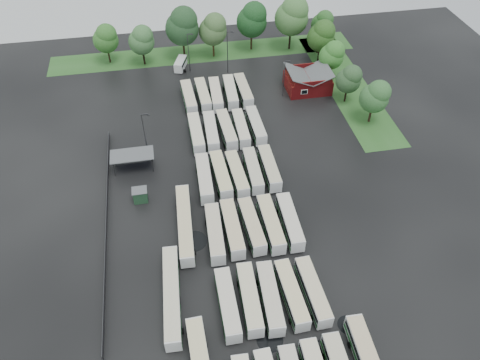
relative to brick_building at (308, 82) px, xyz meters
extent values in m
plane|color=black|center=(-24.00, -42.77, -1.87)|extent=(160.00, 160.00, 0.00)
cube|color=maroon|center=(0.00, 0.03, -0.17)|extent=(10.00, 8.00, 3.40)
cube|color=#4C4F51|center=(-2.50, 0.03, 2.43)|extent=(5.07, 8.60, 2.19)
cube|color=#4C4F51|center=(2.50, 0.03, 2.43)|extent=(5.07, 8.60, 2.19)
cube|color=maroon|center=(0.00, -3.97, 2.03)|extent=(9.00, 0.20, 1.20)
cube|color=silver|center=(-2.00, -4.02, 0.13)|extent=(1.60, 0.12, 1.20)
cylinder|color=#2D2D30|center=(-44.80, -22.77, -0.17)|extent=(0.16, 0.16, 3.40)
cylinder|color=#2D2D30|center=(-37.60, -22.77, -0.17)|extent=(0.16, 0.16, 3.40)
cylinder|color=#2D2D30|center=(-44.80, -19.57, -0.17)|extent=(0.16, 0.16, 3.40)
cylinder|color=#2D2D30|center=(-37.60, -19.57, -0.17)|extent=(0.16, 0.16, 3.40)
cube|color=#4C4F51|center=(-41.20, -21.17, 1.63)|extent=(8.20, 4.20, 0.15)
cube|color=navy|center=(-41.20, -19.27, -0.27)|extent=(7.60, 0.08, 2.60)
cube|color=#1A3D23|center=(-40.20, -30.17, -0.62)|extent=(2.50, 2.00, 2.50)
cube|color=#4C4F51|center=(-40.20, -30.17, 0.69)|extent=(2.70, 2.20, 0.12)
cube|color=#285820|center=(-22.00, 22.03, -1.86)|extent=(80.00, 10.00, 0.01)
cube|color=#285820|center=(10.00, 0.03, -1.86)|extent=(10.00, 50.00, 0.01)
cube|color=#2D2D30|center=(-46.20, -34.77, -1.27)|extent=(0.10, 50.00, 1.20)
cylinder|color=black|center=(-15.64, -64.86, -1.45)|extent=(2.38, 0.89, 0.89)
cube|color=silver|center=(-28.35, -55.28, -0.17)|extent=(2.34, 11.17, 2.56)
cube|color=black|center=(-28.35, -55.28, 0.34)|extent=(2.39, 10.73, 0.82)
cube|color=#07520F|center=(-28.35, -55.28, -0.73)|extent=(2.38, 10.95, 0.56)
cube|color=beige|center=(-28.35, -55.28, 1.16)|extent=(2.24, 10.84, 0.11)
cylinder|color=black|center=(-28.35, -58.85, -1.45)|extent=(2.37, 0.89, 0.89)
cylinder|color=black|center=(-28.35, -51.70, -1.45)|extent=(2.37, 0.89, 0.89)
cube|color=silver|center=(-25.05, -54.99, -0.15)|extent=(2.74, 11.34, 2.58)
cube|color=black|center=(-25.05, -54.99, 0.36)|extent=(2.78, 10.89, 0.83)
cube|color=#0A4A13|center=(-25.05, -54.99, -0.72)|extent=(2.77, 11.12, 0.57)
cube|color=beige|center=(-25.05, -54.99, 1.19)|extent=(2.63, 11.00, 0.11)
cylinder|color=black|center=(-25.05, -58.59, -1.44)|extent=(2.39, 0.90, 0.90)
cylinder|color=black|center=(-25.05, -51.38, -1.44)|extent=(2.39, 0.90, 0.90)
cube|color=silver|center=(-22.09, -55.36, -0.14)|extent=(2.90, 11.43, 2.60)
cube|color=black|center=(-22.09, -55.36, 0.38)|extent=(2.93, 10.98, 0.83)
cube|color=#023F09|center=(-22.09, -55.36, -0.71)|extent=(2.93, 11.21, 0.57)
cube|color=beige|center=(-22.09, -55.36, 1.20)|extent=(2.79, 11.09, 0.11)
cylinder|color=black|center=(-22.09, -58.98, -1.44)|extent=(2.41, 0.91, 0.91)
cylinder|color=black|center=(-22.09, -51.73, -1.44)|extent=(2.41, 0.91, 0.91)
cube|color=silver|center=(-18.85, -55.34, -0.18)|extent=(2.76, 11.15, 2.54)
cube|color=black|center=(-18.85, -55.34, 0.32)|extent=(2.79, 10.71, 0.81)
cube|color=#094212|center=(-18.85, -55.34, -0.74)|extent=(2.79, 10.94, 0.56)
cube|color=beige|center=(-18.85, -55.34, 1.13)|extent=(2.65, 10.82, 0.11)
cylinder|color=black|center=(-18.85, -58.89, -1.45)|extent=(2.35, 0.89, 0.89)
cylinder|color=black|center=(-18.85, -51.80, -1.45)|extent=(2.35, 0.89, 0.89)
cube|color=silver|center=(-15.59, -55.42, -0.19)|extent=(2.68, 11.11, 2.53)
cube|color=black|center=(-15.59, -55.42, 0.32)|extent=(2.72, 10.67, 0.81)
cube|color=#0C4416|center=(-15.59, -55.42, -0.74)|extent=(2.72, 10.89, 0.56)
cube|color=beige|center=(-15.59, -55.42, 1.12)|extent=(2.57, 10.77, 0.11)
cylinder|color=black|center=(-15.59, -58.95, -1.45)|extent=(2.35, 0.88, 0.88)
cylinder|color=black|center=(-15.59, -51.89, -1.45)|extent=(2.35, 0.88, 0.88)
cube|color=silver|center=(-28.27, -41.78, -0.13)|extent=(2.85, 11.47, 2.61)
cube|color=black|center=(-28.27, -41.78, 0.39)|extent=(2.89, 11.02, 0.83)
cube|color=#104816|center=(-28.27, -41.78, -0.71)|extent=(2.89, 11.25, 0.57)
cube|color=beige|center=(-28.27, -41.78, 1.22)|extent=(2.74, 11.13, 0.11)
cylinder|color=black|center=(-28.27, -45.42, -1.44)|extent=(2.42, 0.91, 0.91)
cylinder|color=black|center=(-28.27, -38.14, -1.44)|extent=(2.42, 0.91, 0.91)
cube|color=silver|center=(-25.27, -41.31, -0.13)|extent=(2.47, 11.46, 2.62)
cube|color=black|center=(-25.27, -41.31, 0.40)|extent=(2.52, 11.00, 0.84)
cube|color=#0F4113|center=(-25.27, -41.31, -0.70)|extent=(2.52, 11.23, 0.58)
cube|color=#D1BC8D|center=(-25.27, -41.31, 1.23)|extent=(2.37, 11.12, 0.11)
cylinder|color=black|center=(-25.27, -44.97, -1.44)|extent=(2.43, 0.92, 0.92)
cylinder|color=black|center=(-25.27, -37.64, -1.44)|extent=(2.43, 0.92, 0.92)
cube|color=silver|center=(-21.94, -41.26, -0.18)|extent=(2.88, 11.21, 2.54)
cube|color=black|center=(-21.94, -41.26, 0.33)|extent=(2.91, 10.77, 0.81)
cube|color=#084313|center=(-21.94, -41.26, -0.74)|extent=(2.91, 10.99, 0.56)
cube|color=#C9B78C|center=(-21.94, -41.26, 1.14)|extent=(2.77, 10.87, 0.11)
cylinder|color=black|center=(-21.94, -44.81, -1.45)|extent=(2.36, 0.89, 0.89)
cylinder|color=black|center=(-21.94, -37.70, -1.45)|extent=(2.36, 0.89, 0.89)
cube|color=silver|center=(-18.72, -41.45, -0.11)|extent=(2.55, 11.56, 2.64)
cube|color=black|center=(-18.72, -41.45, 0.42)|extent=(2.61, 11.10, 0.85)
cube|color=#084512|center=(-18.72, -41.45, -0.69)|extent=(2.60, 11.33, 0.58)
cube|color=beige|center=(-18.72, -41.45, 1.26)|extent=(2.45, 11.22, 0.12)
cylinder|color=black|center=(-18.72, -45.14, -1.43)|extent=(2.45, 0.92, 0.92)
cylinder|color=black|center=(-18.72, -37.75, -1.43)|extent=(2.45, 0.92, 0.92)
cube|color=silver|center=(-15.41, -41.55, -0.14)|extent=(2.59, 11.37, 2.60)
cube|color=black|center=(-15.41, -41.55, 0.38)|extent=(2.64, 10.92, 0.83)
cube|color=#0E4E15|center=(-15.41, -41.55, -0.71)|extent=(2.63, 11.15, 0.57)
cube|color=beige|center=(-15.41, -41.55, 1.20)|extent=(2.49, 11.03, 0.11)
cylinder|color=black|center=(-15.41, -45.18, -1.44)|extent=(2.41, 0.91, 0.91)
cylinder|color=black|center=(-15.41, -37.93, -1.44)|extent=(2.41, 0.91, 0.91)
cube|color=silver|center=(-28.27, -28.30, -0.12)|extent=(2.72, 11.55, 2.63)
cube|color=black|center=(-28.27, -28.30, 0.41)|extent=(2.77, 11.09, 0.84)
cube|color=#034109|center=(-28.27, -28.30, -0.70)|extent=(2.76, 11.32, 0.58)
cube|color=beige|center=(-28.27, -28.30, 1.25)|extent=(2.62, 11.20, 0.11)
cylinder|color=black|center=(-28.27, -31.98, -1.44)|extent=(2.44, 0.92, 0.92)
cylinder|color=black|center=(-28.27, -24.62, -1.44)|extent=(2.44, 0.92, 0.92)
cube|color=silver|center=(-25.11, -27.97, -0.13)|extent=(2.81, 11.48, 2.61)
cube|color=black|center=(-25.11, -27.97, 0.39)|extent=(2.85, 11.02, 0.84)
cube|color=#064A0E|center=(-25.11, -27.97, -0.71)|extent=(2.85, 11.25, 0.57)
cube|color=beige|center=(-25.11, -27.97, 1.22)|extent=(2.70, 11.13, 0.11)
cylinder|color=black|center=(-25.11, -31.61, -1.44)|extent=(2.42, 0.91, 0.91)
cylinder|color=black|center=(-25.11, -24.32, -1.44)|extent=(2.42, 0.91, 0.91)
cube|color=silver|center=(-22.12, -28.25, -0.18)|extent=(2.87, 11.19, 2.54)
cube|color=black|center=(-22.12, -28.25, 0.33)|extent=(2.91, 10.75, 0.81)
cube|color=#0B3F10|center=(-22.12, -28.25, -0.74)|extent=(2.91, 10.97, 0.56)
cube|color=beige|center=(-22.12, -28.25, 1.14)|extent=(2.76, 10.85, 0.11)
cylinder|color=black|center=(-22.12, -31.79, -1.45)|extent=(2.36, 0.89, 0.89)
cylinder|color=black|center=(-22.12, -24.70, -1.45)|extent=(2.36, 0.89, 0.89)
cube|color=silver|center=(-18.93, -27.75, -0.20)|extent=(2.50, 10.97, 2.50)
cube|color=black|center=(-18.93, -27.75, 0.30)|extent=(2.55, 10.54, 0.80)
cube|color=#0C4E18|center=(-18.93, -27.75, -0.76)|extent=(2.54, 10.75, 0.55)
cube|color=#BDB89C|center=(-18.93, -27.75, 1.09)|extent=(2.41, 10.64, 0.11)
cylinder|color=black|center=(-18.93, -31.24, -1.46)|extent=(2.32, 0.87, 0.87)
cylinder|color=black|center=(-18.93, -24.25, -1.46)|extent=(2.32, 0.87, 0.87)
cube|color=silver|center=(-15.73, -27.66, -0.19)|extent=(2.34, 11.05, 2.53)
cube|color=black|center=(-15.73, -27.66, 0.32)|extent=(2.40, 10.61, 0.81)
cube|color=#0F4E16|center=(-15.73, -27.66, -0.74)|extent=(2.39, 10.83, 0.56)
cube|color=#C0B794|center=(-15.73, -27.66, 1.12)|extent=(2.25, 10.72, 0.11)
cylinder|color=black|center=(-15.73, -31.19, -1.45)|extent=(2.35, 0.88, 0.88)
cylinder|color=black|center=(-15.73, -24.13, -1.45)|extent=(2.35, 0.88, 0.88)
cube|color=silver|center=(-28.21, -14.53, -0.14)|extent=(2.46, 11.39, 2.61)
cube|color=black|center=(-28.21, -14.53, 0.39)|extent=(2.51, 10.94, 0.83)
cube|color=#114D1B|center=(-28.21, -14.53, -0.71)|extent=(2.50, 11.17, 0.57)
cube|color=beige|center=(-28.21, -14.53, 1.22)|extent=(2.36, 11.05, 0.11)
cylinder|color=black|center=(-28.21, -18.17, -1.44)|extent=(2.42, 0.91, 0.91)
cylinder|color=black|center=(-28.21, -10.89, -1.44)|extent=(2.42, 0.91, 0.91)
cube|color=silver|center=(-25.11, -14.49, -0.15)|extent=(2.73, 11.34, 2.58)
cube|color=black|center=(-25.11, -14.49, 0.36)|extent=(2.77, 10.90, 0.83)
cube|color=#114D18|center=(-25.11, -14.49, -0.72)|extent=(2.77, 11.12, 0.57)
cube|color=beige|center=(-25.11, -14.49, 1.19)|extent=(2.62, 11.00, 0.11)
cylinder|color=black|center=(-25.11, -18.10, -1.44)|extent=(2.40, 0.90, 0.90)
cylinder|color=black|center=(-25.11, -10.89, -1.44)|extent=(2.40, 0.90, 0.90)
cube|color=silver|center=(-21.83, -14.46, -0.13)|extent=(2.91, 11.52, 2.62)
cube|color=black|center=(-21.83, -14.46, 0.40)|extent=(2.94, 11.07, 0.84)
cube|color=#0A4614|center=(-21.83, -14.46, -0.70)|extent=(2.94, 11.30, 0.58)
cube|color=beige|center=(-21.83, -14.46, 1.23)|extent=(2.80, 11.18, 0.11)
cylinder|color=black|center=(-21.83, -18.12, -1.44)|extent=(2.43, 0.91, 0.91)
cylinder|color=black|center=(-21.83, -10.80, -1.44)|extent=(2.43, 0.91, 0.91)
cube|color=silver|center=(-18.79, -14.44, -0.21)|extent=(2.40, 10.90, 2.49)
cube|color=black|center=(-18.79, -14.44, 0.29)|extent=(2.45, 10.47, 0.80)
cube|color=#033F0B|center=(-18.79, -14.44, -0.76)|extent=(2.44, 10.68, 0.55)
cube|color=beige|center=(-18.79, -14.44, 1.08)|extent=(2.30, 10.57, 0.11)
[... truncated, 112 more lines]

